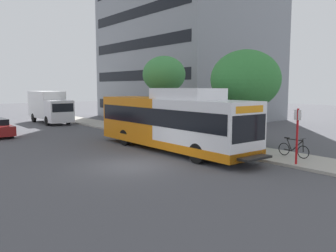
# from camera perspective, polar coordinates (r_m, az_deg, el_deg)

# --- Properties ---
(ground_plane) EXTENTS (120.00, 120.00, 0.00)m
(ground_plane) POSITION_cam_1_polar(r_m,az_deg,el_deg) (23.79, -16.09, -2.84)
(ground_plane) COLOR #4C4C51
(sidewalk_curb) EXTENTS (3.00, 56.00, 0.14)m
(sidewalk_curb) POSITION_cam_1_polar(r_m,az_deg,el_deg) (25.55, 0.36, -1.79)
(sidewalk_curb) COLOR #A8A399
(sidewalk_curb) RESTS_ON ground
(transit_bus) EXTENTS (2.58, 12.25, 3.65)m
(transit_bus) POSITION_cam_1_polar(r_m,az_deg,el_deg) (20.30, 0.48, 0.71)
(transit_bus) COLOR white
(transit_bus) RESTS_ON ground
(bus_stop_sign_pole) EXTENTS (0.10, 0.36, 2.60)m
(bus_stop_sign_pole) POSITION_cam_1_polar(r_m,az_deg,el_deg) (17.19, 20.35, -0.93)
(bus_stop_sign_pole) COLOR red
(bus_stop_sign_pole) RESTS_ON sidewalk_curb
(bicycle_parked) EXTENTS (0.52, 1.76, 1.02)m
(bicycle_parked) POSITION_cam_1_polar(r_m,az_deg,el_deg) (19.07, 19.82, -3.52)
(bicycle_parked) COLOR black
(bicycle_parked) RESTS_ON sidewalk_curb
(street_tree_near_stop) EXTENTS (4.22, 4.22, 5.82)m
(street_tree_near_stop) POSITION_cam_1_polar(r_m,az_deg,el_deg) (21.82, 12.54, 7.41)
(street_tree_near_stop) COLOR #4C3823
(street_tree_near_stop) RESTS_ON sidewalk_curb
(street_tree_mid_block) EXTENTS (3.30, 3.30, 5.94)m
(street_tree_mid_block) POSITION_cam_1_polar(r_m,az_deg,el_deg) (27.10, -0.65, 8.38)
(street_tree_mid_block) COLOR #4C3823
(street_tree_mid_block) RESTS_ON sidewalk_curb
(box_truck_background) EXTENTS (2.32, 7.01, 3.25)m
(box_truck_background) POSITION_cam_1_polar(r_m,az_deg,el_deg) (37.84, -18.80, 3.09)
(box_truck_background) COLOR silver
(box_truck_background) RESTS_ON ground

